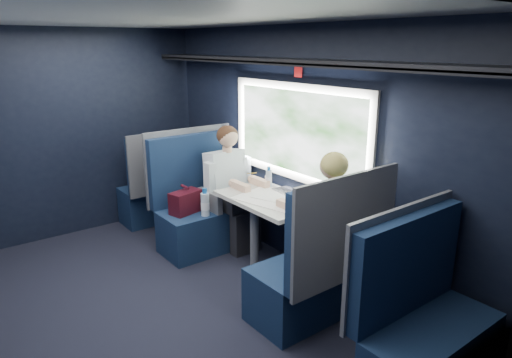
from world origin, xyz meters
TOP-DOWN VIEW (x-y plane):
  - ground at (0.00, 0.00)m, footprint 2.80×4.20m
  - room_shell at (0.02, 0.00)m, footprint 3.00×4.40m
  - table at (1.03, 0.00)m, footprint 0.62×1.00m
  - seat_bay_near at (0.84, 0.87)m, footprint 1.04×0.62m
  - seat_bay_far at (0.85, -0.87)m, footprint 1.04×0.62m
  - seat_row_front at (0.85, 1.80)m, footprint 1.04×0.51m
  - seat_row_back at (0.85, -1.80)m, footprint 1.04×0.51m
  - man at (1.10, 0.70)m, footprint 0.53×0.56m
  - woman at (1.10, -0.71)m, footprint 0.53×0.56m
  - papers at (1.08, -0.09)m, footprint 0.65×0.82m
  - laptop at (1.38, -0.01)m, footprint 0.30×0.37m
  - bottle_small at (1.27, 0.27)m, footprint 0.06×0.06m
  - cup at (1.33, 0.36)m, footprint 0.06×0.06m

SIDE VIEW (x-z plane):
  - ground at x=0.00m, z-range -0.01..0.00m
  - seat_row_front at x=0.85m, z-range -0.17..0.99m
  - seat_row_back at x=0.85m, z-range -0.17..0.99m
  - seat_bay_far at x=0.85m, z-range -0.22..1.04m
  - seat_bay_near at x=0.84m, z-range -0.21..1.05m
  - table at x=1.03m, z-range 0.29..1.03m
  - man at x=1.10m, z-range 0.06..1.38m
  - woman at x=1.10m, z-range 0.07..1.39m
  - papers at x=1.08m, z-range 0.74..0.75m
  - cup at x=1.33m, z-range 0.74..0.82m
  - laptop at x=1.38m, z-range 0.68..0.93m
  - bottle_small at x=1.27m, z-range 0.73..0.94m
  - room_shell at x=0.02m, z-range 0.28..2.68m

